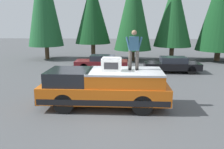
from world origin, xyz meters
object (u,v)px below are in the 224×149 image
(person_on_truck_bed, at_px, (134,49))
(parked_car_black, at_px, (172,65))
(pickup_truck, at_px, (105,88))
(compressor_unit, at_px, (112,64))
(parked_car_maroon, at_px, (102,62))

(person_on_truck_bed, relative_size, parked_car_black, 0.41)
(pickup_truck, height_order, compressor_unit, compressor_unit)
(compressor_unit, xyz_separation_m, person_on_truck_bed, (0.25, -0.94, 0.62))
(parked_car_maroon, bearing_deg, compressor_unit, -171.35)
(compressor_unit, bearing_deg, pickup_truck, 78.56)
(parked_car_black, bearing_deg, parked_car_maroon, 83.10)
(pickup_truck, bearing_deg, parked_car_black, -30.46)
(pickup_truck, distance_m, parked_car_maroon, 8.22)
(compressor_unit, distance_m, person_on_truck_bed, 1.15)
(pickup_truck, relative_size, parked_car_black, 1.35)
(pickup_truck, xyz_separation_m, parked_car_maroon, (8.16, 0.95, -0.29))
(compressor_unit, relative_size, parked_car_maroon, 0.20)
(compressor_unit, height_order, parked_car_maroon, compressor_unit)
(compressor_unit, bearing_deg, parked_car_black, -28.50)
(pickup_truck, relative_size, parked_car_maroon, 1.35)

